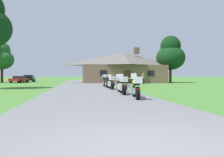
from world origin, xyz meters
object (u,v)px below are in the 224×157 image
(motorcycle_green_fifth_in_row, at_px, (107,82))
(bystander_red_shirt_beside_signpost, at_px, (135,78))
(bystander_tan_shirt_near_lodge, at_px, (143,78))
(tree_left_far, at_px, (2,57))
(motorcycle_silver_third_in_row, at_px, (119,84))
(parked_red_sedan_far_left, at_px, (20,79))
(tree_right_of_lodge, at_px, (171,54))
(parked_black_suv_far_left, at_px, (29,78))
(motorcycle_silver_fourth_in_row, at_px, (111,83))
(motorcycle_yellow_nearest_to_camera, at_px, (136,88))
(motorcycle_orange_second_in_row, at_px, (123,86))
(motorcycle_black_farthest_in_row, at_px, (104,81))

(motorcycle_green_fifth_in_row, height_order, bystander_red_shirt_beside_signpost, bystander_red_shirt_beside_signpost)
(bystander_tan_shirt_near_lodge, bearing_deg, tree_left_far, 128.84)
(motorcycle_silver_third_in_row, bearing_deg, bystander_tan_shirt_near_lodge, 74.43)
(motorcycle_silver_third_in_row, distance_m, parked_red_sedan_far_left, 27.70)
(bystander_tan_shirt_near_lodge, bearing_deg, tree_right_of_lodge, 16.04)
(tree_right_of_lodge, relative_size, parked_red_sedan_far_left, 1.89)
(motorcycle_green_fifth_in_row, bearing_deg, motorcycle_silver_third_in_row, -87.55)
(parked_black_suv_far_left, bearing_deg, motorcycle_green_fifth_in_row, -67.44)
(motorcycle_silver_fourth_in_row, height_order, bystander_tan_shirt_near_lodge, bystander_tan_shirt_near_lodge)
(motorcycle_silver_fourth_in_row, bearing_deg, parked_black_suv_far_left, 114.35)
(motorcycle_yellow_nearest_to_camera, relative_size, bystander_tan_shirt_near_lodge, 1.25)
(bystander_red_shirt_beside_signpost, xyz_separation_m, tree_right_of_lodge, (8.87, 7.88, 4.19))
(bystander_red_shirt_beside_signpost, bearing_deg, tree_right_of_lodge, -29.88)
(motorcycle_green_fifth_in_row, bearing_deg, bystander_red_shirt_beside_signpost, 57.63)
(motorcycle_orange_second_in_row, height_order, motorcycle_black_farthest_in_row, same)
(motorcycle_yellow_nearest_to_camera, distance_m, motorcycle_silver_third_in_row, 5.28)
(motorcycle_yellow_nearest_to_camera, height_order, motorcycle_silver_third_in_row, same)
(motorcycle_black_farthest_in_row, relative_size, tree_right_of_lodge, 0.24)
(motorcycle_silver_third_in_row, xyz_separation_m, motorcycle_silver_fourth_in_row, (-0.16, 2.38, -0.01))
(motorcycle_silver_fourth_in_row, distance_m, bystander_tan_shirt_near_lodge, 14.04)
(bystander_red_shirt_beside_signpost, bearing_deg, tree_left_far, 76.23)
(bystander_red_shirt_beside_signpost, bearing_deg, motorcycle_yellow_nearest_to_camera, -176.68)
(motorcycle_black_farthest_in_row, relative_size, bystander_tan_shirt_near_lodge, 1.25)
(bystander_red_shirt_beside_signpost, distance_m, tree_left_far, 25.90)
(motorcycle_black_farthest_in_row, xyz_separation_m, parked_red_sedan_far_left, (-13.14, 16.61, 0.02))
(motorcycle_orange_second_in_row, height_order, parked_red_sedan_far_left, motorcycle_orange_second_in_row)
(motorcycle_silver_third_in_row, bearing_deg, tree_left_far, 131.04)
(motorcycle_yellow_nearest_to_camera, relative_size, tree_left_far, 0.28)
(motorcycle_black_farthest_in_row, height_order, bystander_red_shirt_beside_signpost, bystander_red_shirt_beside_signpost)
(motorcycle_silver_fourth_in_row, bearing_deg, motorcycle_silver_third_in_row, -86.74)
(motorcycle_silver_fourth_in_row, relative_size, bystander_red_shirt_beside_signpost, 1.25)
(motorcycle_yellow_nearest_to_camera, relative_size, motorcycle_silver_fourth_in_row, 1.00)
(tree_right_of_lodge, bearing_deg, motorcycle_silver_fourth_in_row, -127.04)
(motorcycle_yellow_nearest_to_camera, distance_m, motorcycle_green_fifth_in_row, 10.42)
(motorcycle_silver_fourth_in_row, bearing_deg, bystander_tan_shirt_near_lodge, 60.62)
(bystander_red_shirt_beside_signpost, height_order, parked_red_sedan_far_left, bystander_red_shirt_beside_signpost)
(tree_right_of_lodge, relative_size, parked_black_suv_far_left, 1.80)
(motorcycle_black_farthest_in_row, xyz_separation_m, parked_black_suv_far_left, (-12.46, 21.22, 0.16))
(tree_left_far, xyz_separation_m, tree_right_of_lodge, (30.53, -5.81, 0.40))
(motorcycle_orange_second_in_row, bearing_deg, parked_black_suv_far_left, 115.20)
(parked_red_sedan_far_left, bearing_deg, motorcycle_silver_fourth_in_row, -46.30)
(motorcycle_orange_second_in_row, relative_size, parked_black_suv_far_left, 0.44)
(motorcycle_black_farthest_in_row, relative_size, tree_left_far, 0.28)
(parked_black_suv_far_left, bearing_deg, parked_red_sedan_far_left, -103.23)
(motorcycle_yellow_nearest_to_camera, xyz_separation_m, motorcycle_silver_fourth_in_row, (-0.04, 7.66, -0.01))
(tree_right_of_lodge, bearing_deg, bystander_red_shirt_beside_signpost, -138.40)
(motorcycle_yellow_nearest_to_camera, height_order, parked_black_suv_far_left, parked_black_suv_far_left)
(motorcycle_silver_fourth_in_row, bearing_deg, motorcycle_black_farthest_in_row, 88.54)
(motorcycle_yellow_nearest_to_camera, distance_m, parked_black_suv_far_left, 36.42)
(motorcycle_silver_fourth_in_row, bearing_deg, motorcycle_orange_second_in_row, -91.64)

